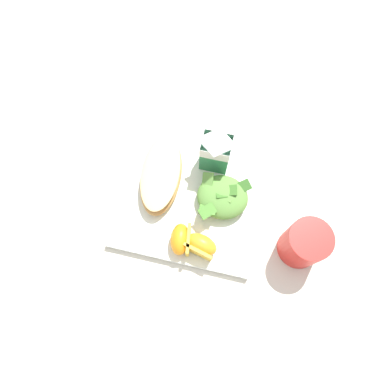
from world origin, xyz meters
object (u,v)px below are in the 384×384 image
(cheesy_pizza_bread, at_px, (161,175))
(drinking_red_cup, at_px, (304,244))
(orange_wedge_front, at_px, (181,239))
(orange_wedge_middle, at_px, (201,245))
(paper_napkin, at_px, (110,137))
(milk_carton, at_px, (216,150))
(white_plate, at_px, (192,195))
(green_salad_pile, at_px, (222,199))

(cheesy_pizza_bread, distance_m, drinking_red_cup, 0.30)
(orange_wedge_front, relative_size, orange_wedge_middle, 0.96)
(paper_napkin, bearing_deg, drinking_red_cup, -19.42)
(milk_carton, distance_m, drinking_red_cup, 0.24)
(milk_carton, bearing_deg, white_plate, -110.91)
(green_salad_pile, relative_size, orange_wedge_front, 1.60)
(cheesy_pizza_bread, xyz_separation_m, drinking_red_cup, (0.29, -0.08, 0.01))
(green_salad_pile, bearing_deg, drinking_red_cup, -18.59)
(orange_wedge_front, height_order, orange_wedge_middle, same)
(white_plate, bearing_deg, orange_wedge_middle, -68.22)
(orange_wedge_middle, distance_m, paper_napkin, 0.31)
(orange_wedge_front, xyz_separation_m, orange_wedge_middle, (0.04, -0.00, 0.00))
(orange_wedge_front, xyz_separation_m, paper_napkin, (-0.20, 0.19, -0.03))
(green_salad_pile, height_order, drinking_red_cup, drinking_red_cup)
(white_plate, xyz_separation_m, orange_wedge_front, (0.00, -0.10, 0.03))
(cheesy_pizza_bread, bearing_deg, drinking_red_cup, -14.97)
(drinking_red_cup, bearing_deg, white_plate, 165.29)
(cheesy_pizza_bread, relative_size, paper_napkin, 1.60)
(green_salad_pile, distance_m, milk_carton, 0.10)
(paper_napkin, relative_size, drinking_red_cup, 1.16)
(drinking_red_cup, bearing_deg, orange_wedge_front, -169.74)
(white_plate, relative_size, green_salad_pile, 2.72)
(orange_wedge_front, bearing_deg, green_salad_pile, 58.08)
(cheesy_pizza_bread, xyz_separation_m, orange_wedge_front, (0.07, -0.12, 0.00))
(green_salad_pile, bearing_deg, paper_napkin, 160.08)
(green_salad_pile, bearing_deg, orange_wedge_front, -121.92)
(cheesy_pizza_bread, bearing_deg, orange_wedge_middle, -48.18)
(cheesy_pizza_bread, distance_m, orange_wedge_front, 0.14)
(cheesy_pizza_bread, distance_m, green_salad_pile, 0.13)
(cheesy_pizza_bread, bearing_deg, green_salad_pile, -10.16)
(orange_wedge_front, distance_m, orange_wedge_middle, 0.04)
(green_salad_pile, bearing_deg, cheesy_pizza_bread, 169.84)
(paper_napkin, xyz_separation_m, drinking_red_cup, (0.43, -0.15, 0.05))
(white_plate, xyz_separation_m, green_salad_pile, (0.06, -0.00, 0.03))
(orange_wedge_front, bearing_deg, orange_wedge_middle, -3.79)
(milk_carton, xyz_separation_m, orange_wedge_front, (-0.03, -0.18, -0.04))
(cheesy_pizza_bread, xyz_separation_m, green_salad_pile, (0.13, -0.02, 0.00))
(cheesy_pizza_bread, bearing_deg, paper_napkin, 151.84)
(green_salad_pile, bearing_deg, milk_carton, 111.07)
(paper_napkin, bearing_deg, green_salad_pile, -19.92)
(orange_wedge_middle, height_order, paper_napkin, orange_wedge_middle)
(milk_carton, xyz_separation_m, orange_wedge_middle, (0.01, -0.18, -0.04))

